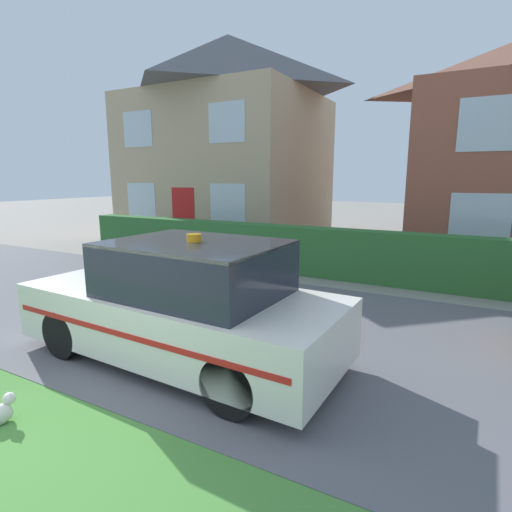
# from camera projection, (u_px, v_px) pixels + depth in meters

# --- Properties ---
(ground_plane) EXTENTS (80.00, 80.00, 0.00)m
(ground_plane) POSITION_uv_depth(u_px,v_px,m) (32.00, 447.00, 3.68)
(ground_plane) COLOR gray
(road_strip) EXTENTS (28.00, 5.79, 0.01)m
(road_strip) POSITION_uv_depth(u_px,v_px,m) (236.00, 323.00, 6.82)
(road_strip) COLOR #5B5B60
(road_strip) RESTS_ON ground
(garden_hedge) EXTENTS (14.95, 0.54, 1.23)m
(garden_hedge) POSITION_uv_depth(u_px,v_px,m) (316.00, 252.00, 10.05)
(garden_hedge) COLOR #2D662D
(garden_hedge) RESTS_ON ground
(police_car) EXTENTS (4.51, 2.00, 1.73)m
(police_car) POSITION_uv_depth(u_px,v_px,m) (184.00, 304.00, 5.34)
(police_car) COLOR black
(police_car) RESTS_ON road_strip
(cat) EXTENTS (0.23, 0.33, 0.31)m
(cat) POSITION_uv_depth(u_px,v_px,m) (2.00, 412.00, 4.02)
(cat) COLOR silver
(cat) RESTS_ON ground
(house_left) EXTENTS (7.52, 6.89, 8.15)m
(house_left) POSITION_uv_depth(u_px,v_px,m) (229.00, 137.00, 16.87)
(house_left) COLOR tan
(house_left) RESTS_ON ground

